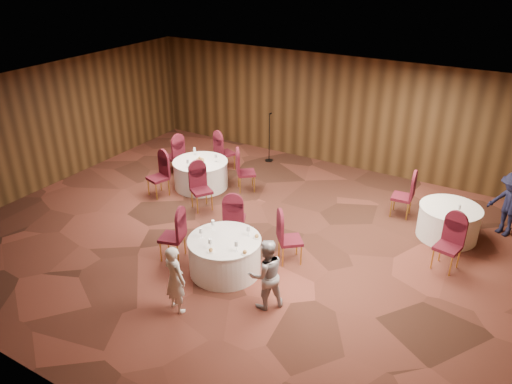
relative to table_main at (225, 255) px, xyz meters
The scene contains 15 objects.
ground 1.39m from the table_main, 105.59° to the left, with size 12.00×12.00×0.00m, color black.
room_shell 2.07m from the table_main, 105.59° to the left, with size 12.00×12.00×12.00m.
table_main is the anchor object (origin of this frame).
table_left 4.01m from the table_main, 133.04° to the left, with size 1.46×1.46×0.74m.
table_right 5.08m from the table_main, 45.76° to the left, with size 1.34×1.34×0.74m.
chairs_main 0.72m from the table_main, 111.14° to the left, with size 2.84×1.98×1.00m.
chairs_left 4.04m from the table_main, 132.82° to the left, with size 3.03×3.05×1.00m.
chairs_right 4.44m from the table_main, 46.36° to the left, with size 2.00×2.33×1.00m.
tabletop_main 0.50m from the table_main, 27.57° to the right, with size 1.15×1.02×0.22m.
tabletop_left 4.04m from the table_main, 133.09° to the left, with size 0.85×0.84×0.22m.
tabletop_right 5.07m from the table_main, 42.43° to the left, with size 0.08×0.08×0.22m.
mic_stand 5.83m from the table_main, 110.53° to the left, with size 0.24×0.24×1.50m.
woman_a 1.45m from the table_main, 93.58° to the right, with size 0.48×0.31×1.31m, color silver.
woman_b 1.37m from the table_main, 22.66° to the right, with size 0.66×0.52×1.36m, color #B6B5BA.
man_c 6.40m from the table_main, 43.72° to the left, with size 0.97×0.56×1.50m, color black.
Camera 1 is at (5.11, -8.11, 5.89)m, focal length 35.00 mm.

